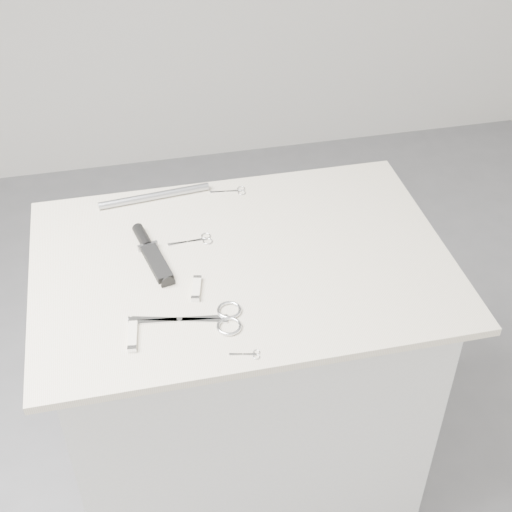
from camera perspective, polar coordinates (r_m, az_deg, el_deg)
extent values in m
cube|color=slate|center=(2.41, -0.85, -17.47)|extent=(4.00, 4.00, 0.01)
cube|color=silver|center=(2.04, -0.98, -10.48)|extent=(0.90, 0.60, 0.90)
cube|color=beige|center=(1.72, -1.14, -0.54)|extent=(1.00, 0.70, 0.02)
cube|color=silver|center=(1.57, -6.14, -5.09)|extent=(0.21, 0.07, 0.00)
cylinder|color=silver|center=(1.56, -6.14, -5.06)|extent=(0.01, 0.01, 0.01)
torus|color=silver|center=(1.58, -2.17, -4.34)|extent=(0.06, 0.06, 0.01)
torus|color=silver|center=(1.54, -2.17, -5.64)|extent=(0.06, 0.06, 0.01)
cube|color=silver|center=(1.77, -5.50, 1.14)|extent=(0.10, 0.02, 0.00)
cylinder|color=silver|center=(1.77, -5.51, 1.15)|extent=(0.01, 0.01, 0.00)
torus|color=silver|center=(1.79, -4.04, 1.61)|extent=(0.03, 0.03, 0.00)
torus|color=silver|center=(1.77, -3.89, 1.18)|extent=(0.03, 0.03, 0.00)
cube|color=silver|center=(1.94, -2.43, 5.18)|extent=(0.08, 0.02, 0.00)
cylinder|color=silver|center=(1.94, -2.43, 5.20)|extent=(0.00, 0.00, 0.00)
torus|color=silver|center=(1.95, -1.20, 5.42)|extent=(0.02, 0.02, 0.00)
torus|color=silver|center=(1.94, -1.15, 5.09)|extent=(0.02, 0.02, 0.00)
cube|color=silver|center=(1.49, -1.05, -7.88)|extent=(0.06, 0.02, 0.00)
cylinder|color=silver|center=(1.49, -1.05, -7.86)|extent=(0.00, 0.00, 0.00)
torus|color=silver|center=(1.49, 0.05, -7.70)|extent=(0.01, 0.01, 0.00)
torus|color=silver|center=(1.48, 0.05, -8.07)|extent=(0.01, 0.01, 0.00)
cube|color=black|center=(1.71, -7.95, -0.53)|extent=(0.07, 0.14, 0.02)
cube|color=#999CA2|center=(1.76, -8.66, 0.79)|extent=(0.05, 0.02, 0.02)
cylinder|color=black|center=(1.79, -9.07, 1.52)|extent=(0.05, 0.09, 0.03)
cube|color=silver|center=(1.54, -9.83, -6.21)|extent=(0.03, 0.09, 0.01)
cube|color=silver|center=(1.57, -9.78, -5.12)|extent=(0.02, 0.01, 0.01)
cube|color=silver|center=(1.51, -9.89, -7.33)|extent=(0.02, 0.01, 0.01)
cube|color=silver|center=(1.63, -4.79, -2.61)|extent=(0.03, 0.08, 0.01)
cube|color=silver|center=(1.66, -4.70, -1.80)|extent=(0.02, 0.01, 0.01)
cube|color=silver|center=(1.61, -4.88, -3.44)|extent=(0.02, 0.01, 0.01)
cylinder|color=#999CA2|center=(1.93, -8.13, 4.77)|extent=(0.30, 0.05, 0.02)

